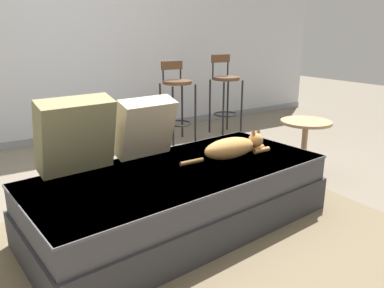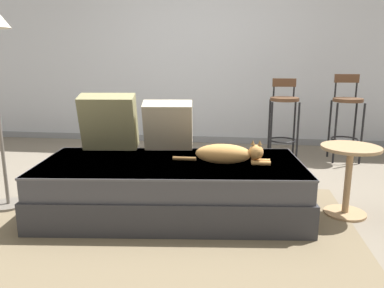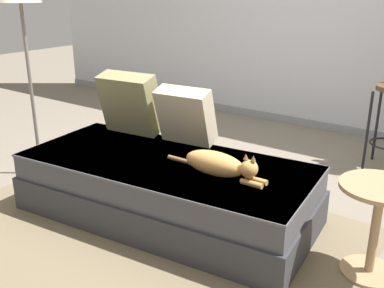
{
  "view_description": "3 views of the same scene",
  "coord_description": "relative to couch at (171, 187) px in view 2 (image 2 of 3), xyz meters",
  "views": [
    {
      "loc": [
        -1.19,
        -2.41,
        1.29
      ],
      "look_at": [
        0.15,
        -0.3,
        0.54
      ],
      "focal_mm": 35.0,
      "sensor_mm": 36.0,
      "label": 1
    },
    {
      "loc": [
        0.52,
        -3.14,
        1.19
      ],
      "look_at": [
        0.15,
        -0.3,
        0.54
      ],
      "focal_mm": 35.0,
      "sensor_mm": 36.0,
      "label": 2
    },
    {
      "loc": [
        1.8,
        -2.6,
        1.55
      ],
      "look_at": [
        0.15,
        -0.3,
        0.54
      ],
      "focal_mm": 42.0,
      "sensor_mm": 36.0,
      "label": 3
    }
  ],
  "objects": [
    {
      "name": "ground_plane",
      "position": [
        0.0,
        0.4,
        -0.21
      ],
      "size": [
        16.0,
        16.0,
        0.0
      ],
      "primitive_type": "plane",
      "color": "slate",
      "rests_on": "ground"
    },
    {
      "name": "wall_back_panel",
      "position": [
        0.0,
        2.65,
        1.09
      ],
      "size": [
        8.0,
        0.1,
        2.6
      ],
      "primitive_type": "cube",
      "color": "silver",
      "rests_on": "ground"
    },
    {
      "name": "wall_baseboard_trim",
      "position": [
        0.0,
        2.6,
        -0.17
      ],
      "size": [
        8.0,
        0.02,
        0.09
      ],
      "primitive_type": "cube",
      "color": "gray",
      "rests_on": "ground"
    },
    {
      "name": "area_rug",
      "position": [
        0.0,
        -0.3,
        -0.21
      ],
      "size": [
        2.73,
        2.02,
        0.01
      ],
      "primitive_type": "cube",
      "color": "#75664C",
      "rests_on": "ground"
    },
    {
      "name": "couch",
      "position": [
        0.0,
        0.0,
        0.0
      ],
      "size": [
        2.11,
        1.13,
        0.42
      ],
      "color": "#353539",
      "rests_on": "ground"
    },
    {
      "name": "throw_pillow_corner",
      "position": [
        -0.59,
        0.3,
        0.45
      ],
      "size": [
        0.49,
        0.32,
        0.49
      ],
      "color": "#847F56",
      "rests_on": "couch"
    },
    {
      "name": "throw_pillow_middle",
      "position": [
        -0.09,
        0.35,
        0.43
      ],
      "size": [
        0.44,
        0.31,
        0.44
      ],
      "color": "beige",
      "rests_on": "couch"
    },
    {
      "name": "cat",
      "position": [
        0.43,
        -0.01,
        0.28
      ],
      "size": [
        0.74,
        0.17,
        0.19
      ],
      "color": "tan",
      "rests_on": "couch"
    },
    {
      "name": "bar_stool_near_window",
      "position": [
        1.04,
        1.84,
        0.36
      ],
      "size": [
        0.34,
        0.34,
        0.96
      ],
      "color": "black",
      "rests_on": "ground"
    },
    {
      "name": "bar_stool_by_doorway",
      "position": [
        1.76,
        1.84,
        0.38
      ],
      "size": [
        0.34,
        0.34,
        1.02
      ],
      "color": "black",
      "rests_on": "ground"
    },
    {
      "name": "side_table",
      "position": [
        1.36,
        0.14,
        0.14
      ],
      "size": [
        0.44,
        0.44,
        0.55
      ],
      "color": "tan",
      "rests_on": "ground"
    }
  ]
}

